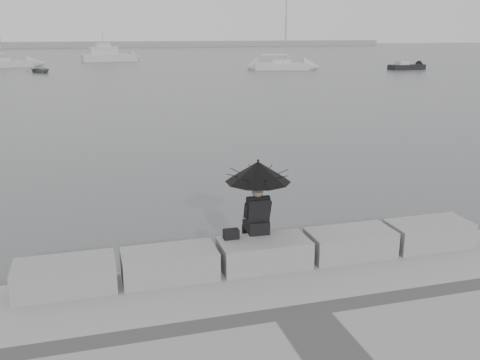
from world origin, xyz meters
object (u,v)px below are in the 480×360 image
object	(u,v)px
sailboat_right	(282,65)
motor_cruiser	(109,55)
dinghy	(41,70)
seated_person	(258,180)
small_motorboat	(407,67)

from	to	relation	value
sailboat_right	motor_cruiser	distance (m)	31.51
motor_cruiser	dinghy	size ratio (longest dim) A/B	2.42
seated_person	small_motorboat	world-z (taller)	seated_person
sailboat_right	small_motorboat	distance (m)	15.40
motor_cruiser	small_motorboat	distance (m)	44.70
seated_person	sailboat_right	size ratio (longest dim) A/B	0.11
seated_person	motor_cruiser	world-z (taller)	motor_cruiser
seated_person	dinghy	size ratio (longest dim) A/B	0.39
sailboat_right	small_motorboat	bearing A→B (deg)	3.17
seated_person	motor_cruiser	xyz separation A→B (m)	(1.12, 78.64, -1.12)
small_motorboat	motor_cruiser	bearing A→B (deg)	135.09
seated_person	sailboat_right	distance (m)	57.51
small_motorboat	dinghy	bearing A→B (deg)	165.91
seated_person	small_motorboat	xyz separation A→B (m)	(35.34, 49.89, -1.69)
small_motorboat	dinghy	xyz separation A→B (m)	(-42.90, 6.96, -0.02)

